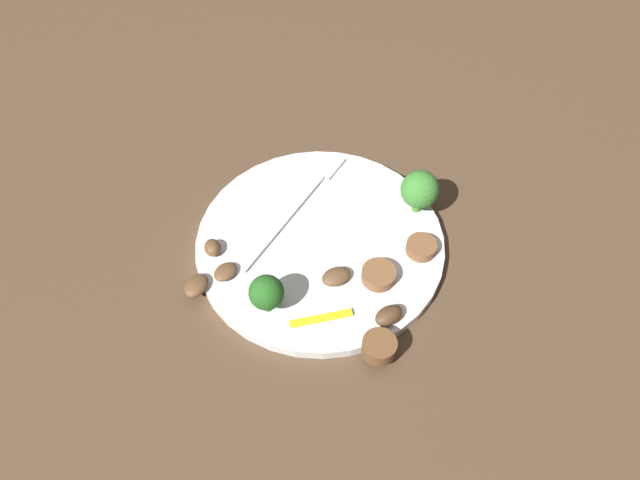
{
  "coord_description": "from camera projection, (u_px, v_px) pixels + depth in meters",
  "views": [
    {
      "loc": [
        -0.34,
        -0.13,
        0.5
      ],
      "look_at": [
        0.0,
        0.0,
        0.01
      ],
      "focal_mm": 33.92,
      "sensor_mm": 36.0,
      "label": 1
    }
  ],
  "objects": [
    {
      "name": "mushroom_4",
      "position": [
        225.0,
        272.0,
        0.58
      ],
      "size": [
        0.03,
        0.03,
        0.01
      ],
      "primitive_type": "ellipsoid",
      "rotation": [
        0.0,
        0.0,
        2.75
      ],
      "color": "brown",
      "rests_on": "plate"
    },
    {
      "name": "sausage_slice_0",
      "position": [
        379.0,
        347.0,
        0.53
      ],
      "size": [
        0.04,
        0.04,
        0.02
      ],
      "primitive_type": "cylinder",
      "rotation": [
        0.0,
        0.0,
        2.18
      ],
      "color": "brown",
      "rests_on": "plate"
    },
    {
      "name": "plate",
      "position": [
        320.0,
        243.0,
        0.61
      ],
      "size": [
        0.25,
        0.25,
        0.01
      ],
      "primitive_type": "cylinder",
      "color": "white",
      "rests_on": "ground_plane"
    },
    {
      "name": "sausage_slice_2",
      "position": [
        379.0,
        275.0,
        0.57
      ],
      "size": [
        0.05,
        0.05,
        0.01
      ],
      "primitive_type": "cylinder",
      "rotation": [
        0.0,
        0.0,
        2.44
      ],
      "color": "brown",
      "rests_on": "plate"
    },
    {
      "name": "mushroom_2",
      "position": [
        196.0,
        285.0,
        0.57
      ],
      "size": [
        0.03,
        0.02,
        0.01
      ],
      "primitive_type": "ellipsoid",
      "rotation": [
        0.0,
        0.0,
        6.22
      ],
      "color": "brown",
      "rests_on": "plate"
    },
    {
      "name": "pepper_strip_0",
      "position": [
        321.0,
        318.0,
        0.55
      ],
      "size": [
        0.04,
        0.05,
        0.0
      ],
      "primitive_type": "cube",
      "rotation": [
        0.0,
        0.0,
        2.16
      ],
      "color": "yellow",
      "rests_on": "plate"
    },
    {
      "name": "broccoli_floret_0",
      "position": [
        266.0,
        293.0,
        0.54
      ],
      "size": [
        0.03,
        0.03,
        0.04
      ],
      "color": "#296420",
      "rests_on": "plate"
    },
    {
      "name": "sausage_slice_1",
      "position": [
        421.0,
        247.0,
        0.59
      ],
      "size": [
        0.04,
        0.04,
        0.01
      ],
      "primitive_type": "cylinder",
      "rotation": [
        0.0,
        0.0,
        2.94
      ],
      "color": "brown",
      "rests_on": "plate"
    },
    {
      "name": "broccoli_floret_1",
      "position": [
        420.0,
        190.0,
        0.61
      ],
      "size": [
        0.04,
        0.04,
        0.05
      ],
      "color": "#408630",
      "rests_on": "plate"
    },
    {
      "name": "mushroom_3",
      "position": [
        213.0,
        248.0,
        0.59
      ],
      "size": [
        0.03,
        0.03,
        0.01
      ],
      "primitive_type": "ellipsoid",
      "rotation": [
        0.0,
        0.0,
        0.68
      ],
      "color": "brown",
      "rests_on": "plate"
    },
    {
      "name": "ground_plane",
      "position": [
        320.0,
        247.0,
        0.62
      ],
      "size": [
        1.4,
        1.4,
        0.0
      ],
      "primitive_type": "plane",
      "color": "#4C3826"
    },
    {
      "name": "mushroom_0",
      "position": [
        389.0,
        315.0,
        0.55
      ],
      "size": [
        0.03,
        0.03,
        0.01
      ],
      "primitive_type": "ellipsoid",
      "rotation": [
        0.0,
        0.0,
        2.5
      ],
      "color": "#4C331E",
      "rests_on": "plate"
    },
    {
      "name": "mushroom_1",
      "position": [
        336.0,
        276.0,
        0.57
      ],
      "size": [
        0.03,
        0.03,
        0.01
      ],
      "primitive_type": "ellipsoid",
      "rotation": [
        0.0,
        0.0,
        2.38
      ],
      "color": "brown",
      "rests_on": "plate"
    },
    {
      "name": "fork",
      "position": [
        302.0,
        201.0,
        0.63
      ],
      "size": [
        0.18,
        0.05,
        0.0
      ],
      "rotation": [
        0.0,
        0.0,
        -0.19
      ],
      "color": "silver",
      "rests_on": "plate"
    }
  ]
}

